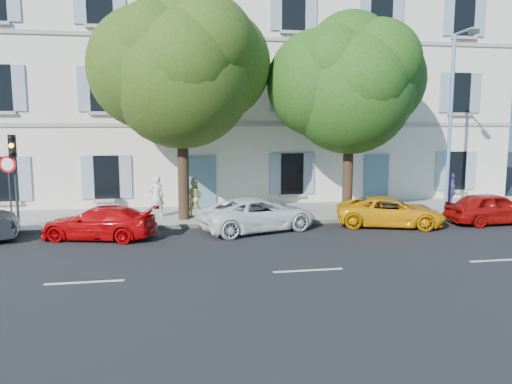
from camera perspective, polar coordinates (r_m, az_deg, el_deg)
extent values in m
plane|color=black|center=(17.96, 2.45, -5.28)|extent=(90.00, 90.00, 0.00)
cube|color=#A09E96|center=(22.21, -0.03, -2.49)|extent=(36.00, 4.50, 0.15)
cube|color=#9E998E|center=(20.12, 1.05, -3.59)|extent=(36.00, 0.16, 0.16)
cube|color=silver|center=(27.58, -2.15, 11.91)|extent=(28.00, 7.00, 12.00)
imported|color=#BD0508|center=(18.56, -17.51, -3.36)|extent=(4.33, 2.71, 1.17)
imported|color=white|center=(19.04, 0.20, -2.54)|extent=(5.01, 3.39, 1.27)
imported|color=#F3A10A|center=(20.55, 15.08, -2.18)|extent=(4.62, 3.15, 1.17)
imported|color=#960C09|center=(22.46, 25.42, -1.68)|extent=(3.83, 1.62, 1.29)
cylinder|color=#3A2819|center=(20.57, -8.30, 1.88)|extent=(0.45, 0.45, 3.62)
ellipsoid|color=#3E5F18|center=(20.53, -8.53, 12.99)|extent=(5.79, 5.79, 6.36)
cylinder|color=#3A2819|center=(21.72, 10.43, 1.71)|extent=(0.43, 0.43, 3.28)
ellipsoid|color=#2E6419|center=(21.63, 10.68, 11.34)|extent=(5.33, 5.33, 5.86)
cylinder|color=#383A3D|center=(20.67, -25.70, 0.21)|extent=(0.10, 0.10, 2.91)
cube|color=black|center=(20.39, -26.09, 4.75)|extent=(0.31, 0.26, 0.82)
sphere|color=orange|center=(20.28, -26.18, 4.78)|extent=(0.17, 0.17, 0.17)
cylinder|color=#383A3D|center=(20.65, -26.25, -0.64)|extent=(0.06, 0.06, 2.33)
cylinder|color=red|center=(20.48, -26.50, 2.86)|extent=(0.63, 0.19, 0.64)
cylinder|color=#7293BF|center=(23.00, 21.29, 7.04)|extent=(0.15, 0.15, 7.60)
cylinder|color=#7293BF|center=(22.72, 22.70, 16.61)|extent=(0.19, 1.33, 0.10)
cube|color=#383A3D|center=(22.14, 23.64, 16.42)|extent=(0.27, 0.44, 0.17)
imported|color=white|center=(21.27, -11.28, -0.53)|extent=(0.72, 0.56, 1.74)
imported|color=#CDC983|center=(21.13, -7.12, -0.62)|extent=(0.98, 0.89, 1.65)
imported|color=#594E90|center=(24.04, 21.37, 0.01)|extent=(0.62, 1.07, 1.71)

